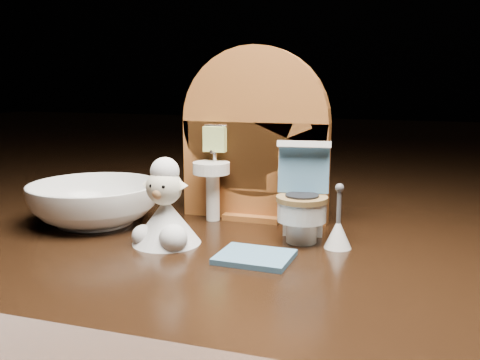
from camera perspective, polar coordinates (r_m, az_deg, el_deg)
name	(u,v)px	position (r m, az deg, el deg)	size (l,w,h in m)	color
backdrop_panel	(254,145)	(0.47, 1.48, 3.79)	(0.13, 0.05, 0.15)	#975323
toy_toilet	(303,204)	(0.41, 6.71, -2.54)	(0.04, 0.05, 0.08)	white
bath_mat	(255,257)	(0.37, 1.58, -8.21)	(0.05, 0.04, 0.00)	teal
toilet_brush	(338,231)	(0.40, 10.42, -5.39)	(0.02, 0.02, 0.05)	white
plush_lamb	(165,214)	(0.41, -7.97, -3.57)	(0.05, 0.05, 0.07)	silver
ceramic_bowl	(95,203)	(0.48, -15.26, -2.42)	(0.11, 0.11, 0.03)	white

